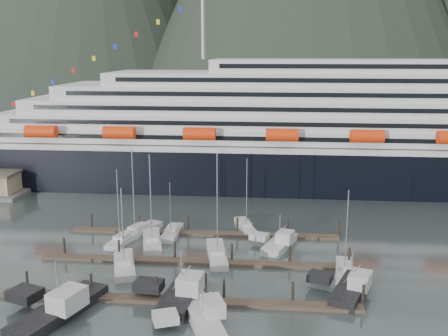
{
  "coord_description": "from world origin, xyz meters",
  "views": [
    {
      "loc": [
        6.97,
        -72.38,
        32.33
      ],
      "look_at": [
        -1.9,
        22.0,
        11.0
      ],
      "focal_mm": 42.0,
      "sensor_mm": 36.0,
      "label": 1
    }
  ],
  "objects_px": {
    "sailboat_f": "(172,233)",
    "trawler_c": "(202,317)",
    "sailboat_d": "(217,254)",
    "sailboat_e": "(139,232)",
    "sailboat_a": "(122,240)",
    "sailboat_b": "(152,241)",
    "cruise_ship": "(369,137)",
    "trawler_b": "(181,294)",
    "sailboat_g": "(245,226)",
    "sailboat_h": "(344,271)",
    "trawler_a": "(58,309)",
    "sailboat_c": "(124,265)",
    "trawler_e": "(279,243)",
    "trawler_d": "(350,287)"
  },
  "relations": [
    {
      "from": "sailboat_a",
      "to": "sailboat_g",
      "type": "bearing_deg",
      "value": -55.29
    },
    {
      "from": "sailboat_c",
      "to": "trawler_b",
      "type": "bearing_deg",
      "value": -150.5
    },
    {
      "from": "trawler_c",
      "to": "sailboat_g",
      "type": "bearing_deg",
      "value": -26.65
    },
    {
      "from": "sailboat_c",
      "to": "sailboat_d",
      "type": "bearing_deg",
      "value": -84.97
    },
    {
      "from": "trawler_c",
      "to": "trawler_d",
      "type": "xyz_separation_m",
      "value": [
        18.99,
        9.74,
        0.06
      ]
    },
    {
      "from": "sailboat_a",
      "to": "sailboat_g",
      "type": "relative_size",
      "value": 0.98
    },
    {
      "from": "sailboat_d",
      "to": "sailboat_e",
      "type": "distance_m",
      "value": 17.84
    },
    {
      "from": "trawler_c",
      "to": "trawler_e",
      "type": "height_order",
      "value": "trawler_e"
    },
    {
      "from": "sailboat_f",
      "to": "trawler_e",
      "type": "bearing_deg",
      "value": -100.93
    },
    {
      "from": "sailboat_d",
      "to": "trawler_a",
      "type": "bearing_deg",
      "value": 129.38
    },
    {
      "from": "sailboat_c",
      "to": "sailboat_b",
      "type": "bearing_deg",
      "value": -27.9
    },
    {
      "from": "sailboat_a",
      "to": "sailboat_f",
      "type": "distance_m",
      "value": 9.04
    },
    {
      "from": "trawler_e",
      "to": "trawler_b",
      "type": "bearing_deg",
      "value": 167.48
    },
    {
      "from": "trawler_d",
      "to": "sailboat_h",
      "type": "bearing_deg",
      "value": 19.73
    },
    {
      "from": "sailboat_b",
      "to": "sailboat_c",
      "type": "relative_size",
      "value": 1.22
    },
    {
      "from": "sailboat_d",
      "to": "trawler_c",
      "type": "height_order",
      "value": "sailboat_d"
    },
    {
      "from": "trawler_c",
      "to": "trawler_d",
      "type": "height_order",
      "value": "trawler_d"
    },
    {
      "from": "sailboat_b",
      "to": "sailboat_e",
      "type": "bearing_deg",
      "value": 22.37
    },
    {
      "from": "sailboat_d",
      "to": "sailboat_e",
      "type": "height_order",
      "value": "sailboat_d"
    },
    {
      "from": "sailboat_b",
      "to": "trawler_e",
      "type": "xyz_separation_m",
      "value": [
        21.59,
        0.31,
        0.38
      ]
    },
    {
      "from": "sailboat_e",
      "to": "trawler_a",
      "type": "bearing_deg",
      "value": -159.76
    },
    {
      "from": "cruise_ship",
      "to": "trawler_a",
      "type": "bearing_deg",
      "value": -125.15
    },
    {
      "from": "trawler_e",
      "to": "trawler_c",
      "type": "bearing_deg",
      "value": -179.94
    },
    {
      "from": "sailboat_h",
      "to": "sailboat_f",
      "type": "bearing_deg",
      "value": 71.64
    },
    {
      "from": "sailboat_a",
      "to": "sailboat_b",
      "type": "height_order",
      "value": "sailboat_b"
    },
    {
      "from": "cruise_ship",
      "to": "sailboat_a",
      "type": "distance_m",
      "value": 66.7
    },
    {
      "from": "sailboat_f",
      "to": "trawler_e",
      "type": "height_order",
      "value": "sailboat_f"
    },
    {
      "from": "sailboat_c",
      "to": "sailboat_e",
      "type": "relative_size",
      "value": 0.82
    },
    {
      "from": "sailboat_f",
      "to": "trawler_c",
      "type": "height_order",
      "value": "sailboat_f"
    },
    {
      "from": "sailboat_a",
      "to": "trawler_c",
      "type": "height_order",
      "value": "sailboat_a"
    },
    {
      "from": "sailboat_f",
      "to": "sailboat_g",
      "type": "relative_size",
      "value": 0.76
    },
    {
      "from": "cruise_ship",
      "to": "trawler_c",
      "type": "bearing_deg",
      "value": -113.99
    },
    {
      "from": "sailboat_f",
      "to": "sailboat_c",
      "type": "bearing_deg",
      "value": 164.93
    },
    {
      "from": "cruise_ship",
      "to": "sailboat_a",
      "type": "relative_size",
      "value": 15.46
    },
    {
      "from": "sailboat_g",
      "to": "sailboat_h",
      "type": "relative_size",
      "value": 1.03
    },
    {
      "from": "sailboat_a",
      "to": "trawler_b",
      "type": "xyz_separation_m",
      "value": [
        13.77,
        -20.09,
        0.55
      ]
    },
    {
      "from": "sailboat_b",
      "to": "sailboat_e",
      "type": "height_order",
      "value": "sailboat_b"
    },
    {
      "from": "trawler_b",
      "to": "sailboat_f",
      "type": "bearing_deg",
      "value": 19.98
    },
    {
      "from": "sailboat_b",
      "to": "sailboat_f",
      "type": "xyz_separation_m",
      "value": [
        2.59,
        4.55,
        -0.06
      ]
    },
    {
      "from": "sailboat_c",
      "to": "sailboat_h",
      "type": "bearing_deg",
      "value": -105.53
    },
    {
      "from": "sailboat_e",
      "to": "trawler_b",
      "type": "relative_size",
      "value": 1.31
    },
    {
      "from": "sailboat_a",
      "to": "sailboat_d",
      "type": "distance_m",
      "value": 17.58
    },
    {
      "from": "cruise_ship",
      "to": "sailboat_d",
      "type": "distance_m",
      "value": 59.49
    },
    {
      "from": "trawler_c",
      "to": "trawler_e",
      "type": "xyz_separation_m",
      "value": [
        9.49,
        25.91,
        0.01
      ]
    },
    {
      "from": "sailboat_h",
      "to": "trawler_a",
      "type": "height_order",
      "value": "sailboat_h"
    },
    {
      "from": "sailboat_d",
      "to": "trawler_e",
      "type": "distance_m",
      "value": 11.13
    },
    {
      "from": "sailboat_f",
      "to": "trawler_a",
      "type": "height_order",
      "value": "sailboat_f"
    },
    {
      "from": "sailboat_d",
      "to": "sailboat_f",
      "type": "xyz_separation_m",
      "value": [
        -9.09,
        9.27,
        -0.05
      ]
    },
    {
      "from": "sailboat_b",
      "to": "sailboat_h",
      "type": "xyz_separation_m",
      "value": [
        31.21,
        -9.18,
        -0.03
      ]
    },
    {
      "from": "trawler_b",
      "to": "trawler_c",
      "type": "bearing_deg",
      "value": -140.69
    }
  ]
}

